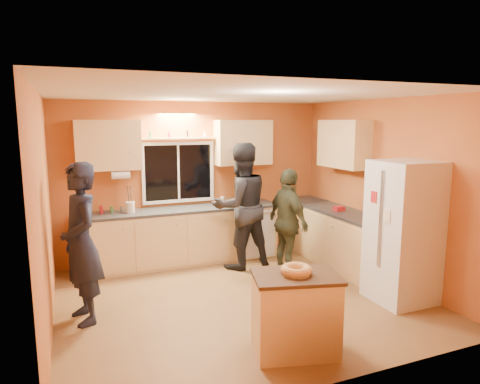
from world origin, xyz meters
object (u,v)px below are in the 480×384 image
person_left (81,243)px  person_center (241,206)px  refrigerator (403,232)px  person_right (288,222)px  island (295,313)px

person_left → person_center: size_ratio=0.94×
refrigerator → person_left: 3.90m
person_center → person_right: (0.53, -0.56, -0.18)m
refrigerator → person_right: refrigerator is taller
refrigerator → person_left: size_ratio=0.98×
island → person_right: size_ratio=0.59×
person_left → person_right: size_ratio=1.15×
person_left → island: bearing=37.8°
person_left → person_center: person_center is taller
refrigerator → island: bearing=-162.4°
refrigerator → person_center: person_center is taller
person_center → person_right: size_ratio=1.23×
refrigerator → person_center: bearing=126.0°
person_left → person_center: (2.37, 1.03, 0.06)m
refrigerator → island: (-1.88, -0.60, -0.49)m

